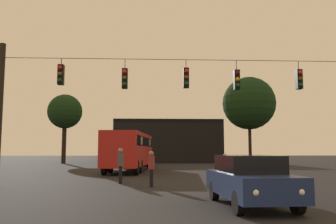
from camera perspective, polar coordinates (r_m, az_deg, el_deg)
ground_plane at (r=29.44m, az=-0.20°, el=-9.48°), size 168.00×168.00×0.00m
overhead_signal_span at (r=16.62m, az=1.93°, el=1.57°), size 16.82×0.44×6.66m
city_bus at (r=28.58m, az=-6.16°, el=-5.81°), size 3.52×11.19×3.00m
car_near_right at (r=11.15m, az=13.09°, el=-10.58°), size 2.01×4.41×1.52m
car_far_left at (r=37.88m, az=-4.55°, el=-7.53°), size 2.21×4.46×1.52m
pedestrian_crossing_left at (r=18.22m, az=-7.68°, el=-8.25°), size 0.28×0.39×1.78m
pedestrian_crossing_center at (r=17.61m, az=9.23°, el=-8.85°), size 0.28×0.39×1.51m
pedestrian_crossing_right at (r=16.43m, az=-2.70°, el=-8.82°), size 0.29×0.39×1.64m
corner_building at (r=50.72m, az=-0.10°, el=-4.82°), size 14.61×8.88×5.83m
tree_left_silhouette at (r=38.17m, az=12.97°, el=1.38°), size 5.56×5.56×9.41m
tree_behind_building at (r=47.85m, az=-16.34°, el=0.01°), size 4.46×4.46×8.96m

